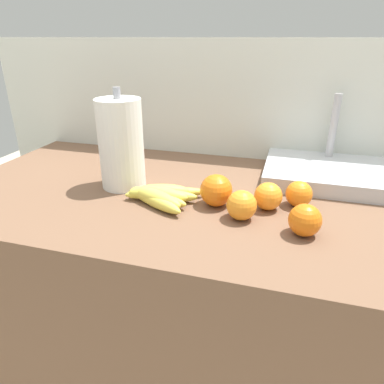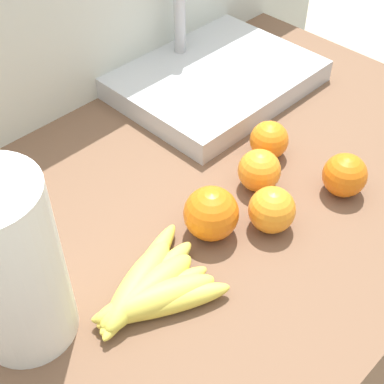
% 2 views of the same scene
% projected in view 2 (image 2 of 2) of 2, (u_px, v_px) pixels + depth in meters
% --- Properties ---
extents(counter, '(1.40, 0.71, 0.90)m').
position_uv_depth(counter, '(161.00, 382.00, 1.15)').
color(counter, brown).
rests_on(counter, ground).
extents(wall_back, '(1.80, 0.06, 1.30)m').
position_uv_depth(wall_back, '(38.00, 222.00, 1.21)').
color(wall_back, silver).
rests_on(wall_back, ground).
extents(banana_bunch, '(0.21, 0.17, 0.04)m').
position_uv_depth(banana_bunch, '(150.00, 291.00, 0.75)').
color(banana_bunch, '#E2CE4C').
rests_on(banana_bunch, counter).
extents(orange_center, '(0.08, 0.08, 0.08)m').
position_uv_depth(orange_center, '(211.00, 214.00, 0.82)').
color(orange_center, orange).
rests_on(orange_center, counter).
extents(orange_front, '(0.07, 0.07, 0.07)m').
position_uv_depth(orange_front, '(345.00, 175.00, 0.89)').
color(orange_front, orange).
rests_on(orange_front, counter).
extents(orange_right, '(0.07, 0.07, 0.07)m').
position_uv_depth(orange_right, '(272.00, 210.00, 0.84)').
color(orange_right, orange).
rests_on(orange_right, counter).
extents(orange_far_right, '(0.07, 0.07, 0.07)m').
position_uv_depth(orange_far_right, '(259.00, 171.00, 0.90)').
color(orange_far_right, orange).
rests_on(orange_far_right, counter).
extents(orange_back_left, '(0.07, 0.07, 0.07)m').
position_uv_depth(orange_back_left, '(271.00, 141.00, 0.96)').
color(orange_back_left, orange).
rests_on(orange_back_left, counter).
extents(paper_towel_roll, '(0.13, 0.13, 0.28)m').
position_uv_depth(paper_towel_roll, '(10.00, 267.00, 0.64)').
color(paper_towel_roll, white).
rests_on(paper_towel_roll, counter).
extents(sink_basin, '(0.38, 0.29, 0.24)m').
position_uv_depth(sink_basin, '(215.00, 78.00, 1.12)').
color(sink_basin, '#B7BABF').
rests_on(sink_basin, counter).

